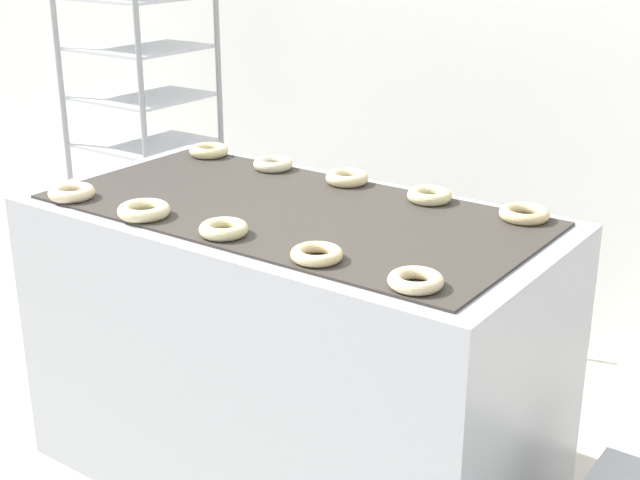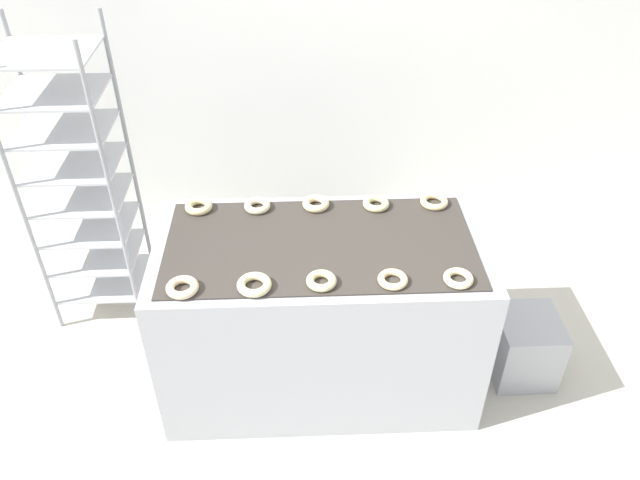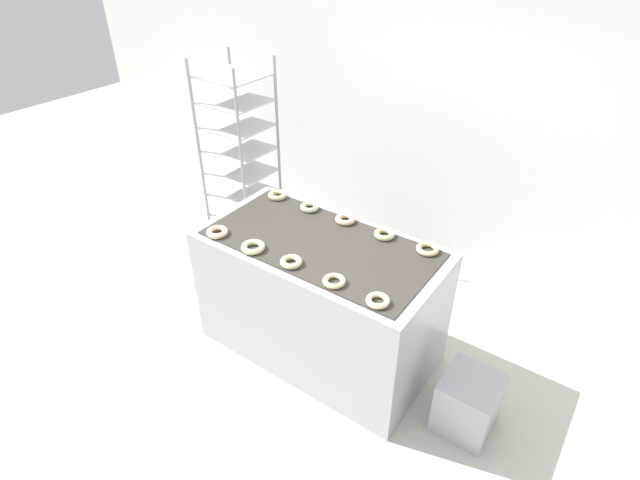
# 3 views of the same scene
# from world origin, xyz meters

# --- Properties ---
(wall_back) EXTENTS (8.00, 0.05, 2.80)m
(wall_back) POSITION_xyz_m (0.00, 2.12, 1.40)
(wall_back) COLOR white
(wall_back) RESTS_ON ground_plane
(fryer_machine) EXTENTS (1.59, 0.83, 0.92)m
(fryer_machine) POSITION_xyz_m (0.00, 0.67, 0.46)
(fryer_machine) COLOR #A8AAB2
(fryer_machine) RESTS_ON ground_plane
(baking_rack_cart) EXTENTS (0.51, 0.48, 1.76)m
(baking_rack_cart) POSITION_xyz_m (-1.32, 1.34, 0.90)
(baking_rack_cart) COLOR gray
(baking_rack_cart) RESTS_ON ground_plane
(donut_near_leftmost) EXTENTS (0.14, 0.14, 0.04)m
(donut_near_leftmost) POSITION_xyz_m (-0.61, 0.36, 0.94)
(donut_near_leftmost) COLOR beige
(donut_near_leftmost) RESTS_ON fryer_machine
(donut_near_left) EXTENTS (0.15, 0.15, 0.04)m
(donut_near_left) POSITION_xyz_m (-0.30, 0.36, 0.94)
(donut_near_left) COLOR beige
(donut_near_left) RESTS_ON fryer_machine
(donut_near_center) EXTENTS (0.13, 0.13, 0.04)m
(donut_near_center) POSITION_xyz_m (-0.01, 0.38, 0.94)
(donut_near_center) COLOR beige
(donut_near_center) RESTS_ON fryer_machine
(donut_near_right) EXTENTS (0.13, 0.13, 0.03)m
(donut_near_right) POSITION_xyz_m (0.31, 0.37, 0.94)
(donut_near_right) COLOR beige
(donut_near_right) RESTS_ON fryer_machine
(donut_near_rightmost) EXTENTS (0.13, 0.13, 0.03)m
(donut_near_rightmost) POSITION_xyz_m (0.59, 0.37, 0.94)
(donut_near_rightmost) COLOR beige
(donut_near_rightmost) RESTS_ON fryer_machine
(donut_far_leftmost) EXTENTS (0.14, 0.14, 0.04)m
(donut_far_leftmost) POSITION_xyz_m (-0.61, 0.98, 0.94)
(donut_far_leftmost) COLOR beige
(donut_far_leftmost) RESTS_ON fryer_machine
(donut_far_left) EXTENTS (0.13, 0.13, 0.04)m
(donut_far_left) POSITION_xyz_m (-0.31, 0.97, 0.94)
(donut_far_left) COLOR beige
(donut_far_left) RESTS_ON fryer_machine
(donut_far_center) EXTENTS (0.14, 0.14, 0.04)m
(donut_far_center) POSITION_xyz_m (-0.01, 0.98, 0.94)
(donut_far_center) COLOR beige
(donut_far_center) RESTS_ON fryer_machine
(donut_far_right) EXTENTS (0.14, 0.14, 0.04)m
(donut_far_right) POSITION_xyz_m (0.30, 0.97, 0.94)
(donut_far_right) COLOR beige
(donut_far_right) RESTS_ON fryer_machine
(donut_far_rightmost) EXTENTS (0.14, 0.14, 0.03)m
(donut_far_rightmost) POSITION_xyz_m (0.60, 0.97, 0.94)
(donut_far_rightmost) COLOR beige
(donut_far_rightmost) RESTS_ON fryer_machine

